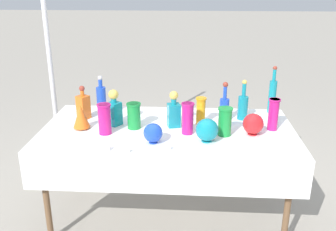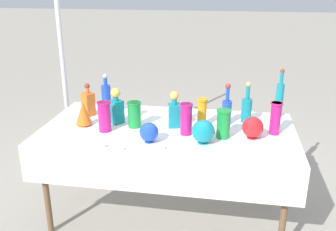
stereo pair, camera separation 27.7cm
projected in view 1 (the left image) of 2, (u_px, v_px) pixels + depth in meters
The scene contains 24 objects.
ground_plane at pixel (168, 214), 3.07m from camera, with size 40.00×40.00×0.00m, color #A0998C.
display_table at pixel (168, 137), 2.80m from camera, with size 1.88×0.96×0.76m.
tall_bottle_0 at pixel (272, 94), 3.08m from camera, with size 0.06×0.06×0.39m.
tall_bottle_1 at pixel (224, 108), 2.89m from camera, with size 0.07×0.07×0.32m.
tall_bottle_2 at pixel (243, 106), 2.95m from camera, with size 0.08×0.08×0.32m.
tall_bottle_3 at pixel (101, 100), 3.00m from camera, with size 0.08×0.08×0.34m.
square_decanter_0 at pixel (174, 112), 2.80m from camera, with size 0.11×0.11×0.28m.
square_decanter_1 at pixel (83, 106), 2.96m from camera, with size 0.11×0.11×0.27m.
square_decanter_2 at pixel (114, 109), 2.82m from camera, with size 0.12×0.12×0.28m.
slender_vase_0 at pixel (273, 114), 2.74m from camera, with size 0.09×0.09×0.24m.
slender_vase_1 at pixel (201, 110), 2.84m from camera, with size 0.08×0.08×0.21m.
slender_vase_2 at pixel (188, 118), 2.67m from camera, with size 0.09×0.09×0.23m.
slender_vase_3 at pixel (105, 118), 2.67m from camera, with size 0.10×0.10×0.22m.
slender_vase_4 at pixel (134, 115), 2.77m from camera, with size 0.11×0.11×0.19m.
slender_vase_5 at pixel (225, 121), 2.64m from camera, with size 0.10×0.10×0.21m.
fluted_vase_0 at pixel (81, 116), 2.76m from camera, with size 0.12×0.12×0.19m.
round_bowl_0 at pixel (153, 133), 2.53m from camera, with size 0.13×0.13×0.14m.
round_bowl_1 at pixel (207, 130), 2.55m from camera, with size 0.16×0.16×0.16m.
round_bowl_2 at pixel (253, 124), 2.66m from camera, with size 0.15×0.15×0.16m.
price_tag_left at pixel (105, 148), 2.43m from camera, with size 0.06×0.01×0.05m, color white.
price_tag_center at pixel (126, 150), 2.41m from camera, with size 0.05×0.01×0.03m, color white.
price_tag_right at pixel (167, 147), 2.45m from camera, with size 0.05×0.01×0.04m, color white.
cardboard_box_behind_left at pixel (213, 145), 3.98m from camera, with size 0.57×0.45×0.38m.
canopy_pole at pixel (51, 70), 3.39m from camera, with size 0.18×0.18×2.59m.
Camera 1 is at (0.16, -2.59, 1.82)m, focal length 40.00 mm.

